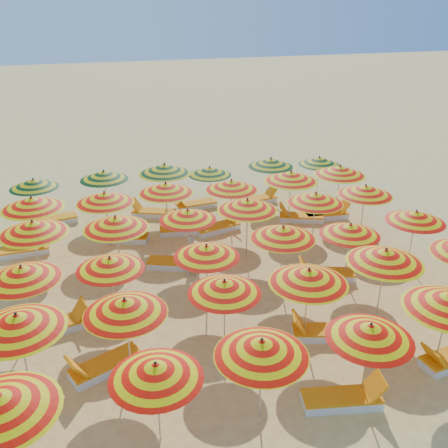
{
  "coord_description": "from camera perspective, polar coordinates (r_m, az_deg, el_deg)",
  "views": [
    {
      "loc": [
        -4.12,
        -13.07,
        8.04
      ],
      "look_at": [
        0.0,
        0.5,
        1.6
      ],
      "focal_mm": 40.0,
      "sensor_mm": 36.0,
      "label": 1
    }
  ],
  "objects": [
    {
      "name": "umbrella_35",
      "position": [
        22.01,
        10.83,
        7.11
      ],
      "size": [
        2.14,
        2.14,
        1.87
      ],
      "color": "silver",
      "rests_on": "ground"
    },
    {
      "name": "umbrella_0",
      "position": [
        9.59,
        -24.26,
        -18.16
      ],
      "size": [
        2.41,
        2.41,
        2.14
      ],
      "color": "silver",
      "rests_on": "ground"
    },
    {
      "name": "umbrella_18",
      "position": [
        15.65,
        -21.0,
        -0.38
      ],
      "size": [
        2.17,
        2.17,
        2.16
      ],
      "color": "silver",
      "rests_on": "ground"
    },
    {
      "name": "lounger_17",
      "position": [
        20.91,
        -3.33,
        2.22
      ],
      "size": [
        1.78,
        0.73,
        0.69
      ],
      "rotation": [
        0.0,
        0.0,
        3.23
      ],
      "color": "white",
      "rests_on": "ground"
    },
    {
      "name": "umbrella_13",
      "position": [
        13.46,
        -12.89,
        -4.42
      ],
      "size": [
        2.12,
        2.12,
        1.91
      ],
      "color": "silver",
      "rests_on": "ground"
    },
    {
      "name": "umbrella_30",
      "position": [
        20.11,
        -20.92,
        4.34
      ],
      "size": [
        1.93,
        1.93,
        1.91
      ],
      "color": "silver",
      "rests_on": "ground"
    },
    {
      "name": "umbrella_29",
      "position": [
        20.14,
        13.11,
        5.98
      ],
      "size": [
        2.11,
        2.11,
        2.14
      ],
      "color": "silver",
      "rests_on": "ground"
    },
    {
      "name": "lounger_10",
      "position": [
        18.36,
        -11.18,
        -1.51
      ],
      "size": [
        1.83,
        1.13,
        0.69
      ],
      "rotation": [
        0.0,
        0.0,
        -0.35
      ],
      "color": "white",
      "rests_on": "ground"
    },
    {
      "name": "lounger_5",
      "position": [
        14.14,
        -18.65,
        -10.96
      ],
      "size": [
        1.81,
        0.9,
        0.69
      ],
      "rotation": [
        0.0,
        0.0,
        0.19
      ],
      "color": "white",
      "rests_on": "ground"
    },
    {
      "name": "umbrella_28",
      "position": [
        19.05,
        7.65,
        5.42
      ],
      "size": [
        2.14,
        2.14,
        2.16
      ],
      "color": "silver",
      "rests_on": "ground"
    },
    {
      "name": "lounger_7",
      "position": [
        16.55,
        -22.15,
        -6.03
      ],
      "size": [
        1.79,
        0.8,
        0.69
      ],
      "rotation": [
        0.0,
        0.0,
        3.27
      ],
      "color": "white",
      "rests_on": "ground"
    },
    {
      "name": "umbrella_15",
      "position": [
        14.63,
        6.76,
        -1.0
      ],
      "size": [
        2.06,
        2.06,
        2.05
      ],
      "color": "silver",
      "rests_on": "ground"
    },
    {
      "name": "umbrella_19",
      "position": [
        15.37,
        -12.28,
        0.14
      ],
      "size": [
        2.05,
        2.05,
        2.12
      ],
      "color": "silver",
      "rests_on": "ground"
    },
    {
      "name": "umbrella_25",
      "position": [
        17.47,
        -13.47,
        2.95
      ],
      "size": [
        2.35,
        2.35,
        2.09
      ],
      "color": "silver",
      "rests_on": "ground"
    },
    {
      "name": "umbrella_14",
      "position": [
        13.68,
        -2.01,
        -3.12
      ],
      "size": [
        2.16,
        2.16,
        1.95
      ],
      "color": "silver",
      "rests_on": "ground"
    },
    {
      "name": "lounger_18",
      "position": [
        21.46,
        3.88,
        2.8
      ],
      "size": [
        1.79,
        0.79,
        0.69
      ],
      "rotation": [
        0.0,
        0.0,
        0.13
      ],
      "color": "white",
      "rests_on": "ground"
    },
    {
      "name": "umbrella_12",
      "position": [
        13.46,
        -22.11,
        -5.23
      ],
      "size": [
        2.3,
        2.3,
        2.03
      ],
      "color": "silver",
      "rests_on": "ground"
    },
    {
      "name": "umbrella_1",
      "position": [
        9.78,
        -7.8,
        -16.33
      ],
      "size": [
        2.22,
        2.22,
        1.92
      ],
      "color": "silver",
      "rests_on": "ground"
    },
    {
      "name": "lounger_13",
      "position": [
        19.9,
        8.69,
        0.78
      ],
      "size": [
        1.82,
        1.18,
        0.69
      ],
      "rotation": [
        0.0,
        0.0,
        2.76
      ],
      "color": "white",
      "rests_on": "ground"
    },
    {
      "name": "umbrella_7",
      "position": [
        11.45,
        -11.24,
        -9.25
      ],
      "size": [
        2.13,
        2.13,
        2.02
      ],
      "color": "silver",
      "rests_on": "ground"
    },
    {
      "name": "umbrella_10",
      "position": [
        13.71,
        17.96,
        -3.53
      ],
      "size": [
        2.35,
        2.35,
        2.15
      ],
      "color": "silver",
      "rests_on": "ground"
    },
    {
      "name": "lounger_6",
      "position": [
        16.0,
        11.48,
        -5.66
      ],
      "size": [
        1.83,
        1.06,
        0.69
      ],
      "rotation": [
        0.0,
        0.0,
        2.84
      ],
      "color": "white",
      "rests_on": "ground"
    },
    {
      "name": "umbrella_33",
      "position": [
        20.33,
        -1.64,
        6.07
      ],
      "size": [
        2.2,
        2.2,
        1.86
      ],
      "color": "silver",
      "rests_on": "ground"
    },
    {
      "name": "umbrella_3",
      "position": [
        11.0,
        16.37,
        -11.76
      ],
      "size": [
        2.07,
        2.07,
        1.96
      ],
      "color": "silver",
      "rests_on": "ground"
    },
    {
      "name": "lounger_16",
      "position": [
        20.29,
        -8.17,
        1.29
      ],
      "size": [
        1.82,
        1.24,
        0.69
      ],
      "rotation": [
        0.0,
        0.0,
        2.72
      ],
      "color": "white",
      "rests_on": "ground"
    },
    {
      "name": "lounger_3",
      "position": [
        12.52,
        -13.5,
        -15.45
      ],
      "size": [
        1.82,
        1.19,
        0.69
      ],
      "rotation": [
        0.0,
        0.0,
        3.53
      ],
      "color": "white",
      "rests_on": "ground"
    },
    {
      "name": "umbrella_32",
      "position": [
        19.83,
        -6.81,
        6.28
      ],
      "size": [
        2.69,
        2.69,
        2.18
      ],
      "color": "silver",
      "rests_on": "ground"
    },
    {
      "name": "umbrella_26",
      "position": [
        17.96,
        -6.66,
        4.1
      ],
      "size": [
        2.11,
        2.11,
        2.1
      ],
      "color": "silver",
      "rests_on": "ground"
    },
    {
      "name": "umbrella_16",
      "position": [
        15.44,
        14.22,
        -0.63
      ],
      "size": [
        2.37,
        2.37,
        1.93
      ],
      "color": "silver",
      "rests_on": "ground"
    },
    {
      "name": "lounger_4",
      "position": [
        13.45,
        11.33,
        -12.03
      ],
      "size": [
        1.83,
        1.07,
        0.69
      ],
      "rotation": [
        0.0,
        0.0,
        2.84
      ],
      "color": "white",
      "rests_on": "ground"
    },
    {
      "name": "umbrella_17",
      "position": [
        16.88,
        21.08,
        0.8
      ],
      "size": [
        2.22,
        2.22,
        1.98
      ],
      "color": "silver",
      "rests_on": "ground"
    },
    {
      "name": "umbrella_34",
      "position": [
        21.03,
        5.36,
        7.01
      ],
      "size": [
        2.04,
        2.04,
        2.02
      ],
      "color": "silver",
      "rests_on": "ground"
    },
    {
      "name": "umbrella_24",
      "position": [
        17.51,
        -21.1,
        2.25
      ],
      "size": [
        2.71,
        2.71,
        2.17
      ],
      "color": "silver",
      "rests_on": "ground"
    },
    {
      "name": "lounger_9",
      "position": [
        18.44,
        -21.8,
        -2.79
      ],
      "size": [
        1.75,
        0.65,
        0.69
      ],
      "rotation": [
        0.0,
        0.0,
        0.04
      ],
      "color": "white",
      "rests_on": "ground"
    },
    {
      "name": "lounger_12",
      "position": [
        18.8,
        -0.63,
        -0.38
      ],
      "size": [
        1.82,
        0.96,
        0.69
      ],
      "rotation": [
        0.0,
        0.0,
        0.23
      ],
      "color": "white",
      "rests_on": "ground"
    },
    {
      "name": "umbrella_20",
      "position": [
        15.99,
        -4.17,
        1.04
      ],
      "size": [
        1.93,
        1.93,
        1.94
      ],
      "color": "silver",
      "rests_on": "ground"
    },
    {
      "name": "umbrella_31",
      "position": [
        19.99,
        -13.55,
        5.44
      ],
      "size": [
        1.98,
        1.98,
        2.0
      ],
      "color": "silver",
      "rests_on": "ground"
    },
    {
      "name": "umbrella_23",
      "position": [
        18.39,
        15.85,
        3.72
      ],
      "size": [
        2.58,
        2.58,
        2.07
      ],
      "color": "silver",
      "rests_on": "ground"
    },
    {
      "name": "umbrella_9",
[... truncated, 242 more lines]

